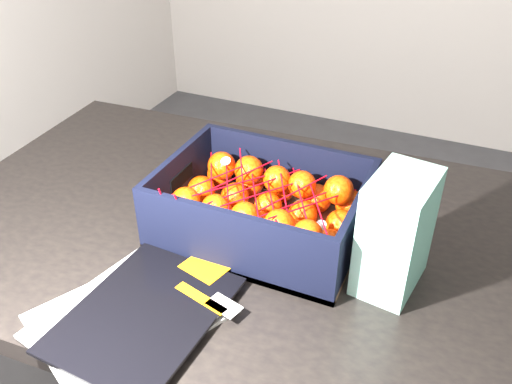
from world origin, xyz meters
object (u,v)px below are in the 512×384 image
at_px(table, 234,261).
at_px(magazine_stack, 136,313).
at_px(produce_crate, 262,214).
at_px(retail_carton, 396,233).

xyz_separation_m(table, magazine_stack, (-0.03, -0.29, 0.11)).
relative_size(magazine_stack, produce_crate, 0.94).
distance_m(produce_crate, retail_carton, 0.26).
relative_size(table, magazine_stack, 3.59).
distance_m(table, retail_carton, 0.38).
bearing_deg(retail_carton, magazine_stack, -136.34).
bearing_deg(retail_carton, produce_crate, 179.64).
height_order(magazine_stack, retail_carton, retail_carton).
bearing_deg(retail_carton, table, -179.66).
bearing_deg(table, magazine_stack, -95.55).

